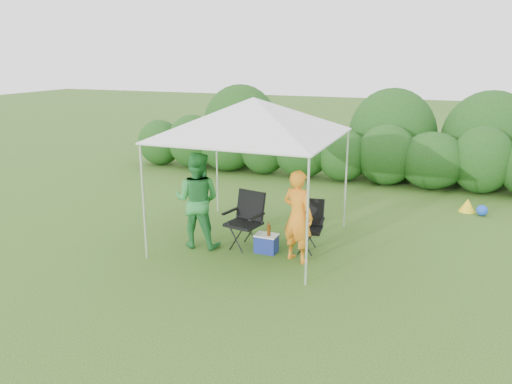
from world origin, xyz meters
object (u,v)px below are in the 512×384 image
(canopy, at_px, (253,117))
(man, at_px, (298,216))
(cooler, at_px, (266,243))
(chair_right, at_px, (308,222))
(woman, at_px, (197,200))
(chair_left, at_px, (246,216))

(canopy, distance_m, man, 2.04)
(man, distance_m, cooler, 0.94)
(chair_right, xyz_separation_m, woman, (-2.02, -0.60, 0.38))
(chair_left, xyz_separation_m, man, (1.12, -0.32, 0.23))
(man, bearing_deg, chair_left, 4.48)
(cooler, bearing_deg, man, -11.97)
(man, distance_m, woman, 1.99)
(cooler, bearing_deg, chair_right, 34.57)
(chair_left, distance_m, cooler, 0.66)
(chair_right, distance_m, cooler, 0.89)
(chair_left, bearing_deg, woman, -147.62)
(canopy, bearing_deg, chair_left, -96.99)
(canopy, relative_size, chair_right, 3.22)
(chair_right, height_order, cooler, chair_right)
(chair_right, bearing_deg, woman, -170.10)
(woman, bearing_deg, chair_left, -165.90)
(chair_right, bearing_deg, chair_left, -173.33)
(chair_right, height_order, chair_left, chair_left)
(chair_left, relative_size, cooler, 2.50)
(canopy, bearing_deg, woman, -146.26)
(canopy, height_order, woman, canopy)
(man, bearing_deg, chair_right, -72.51)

